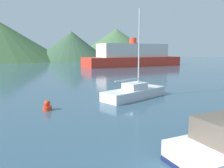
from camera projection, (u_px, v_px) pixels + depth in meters
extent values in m
cube|color=silver|center=(135.00, 93.00, 19.06)|extent=(6.57, 4.70, 0.78)
cube|color=silver|center=(135.00, 86.00, 18.96)|extent=(2.33, 2.10, 0.55)
cylinder|color=#BCBCC1|center=(139.00, 49.00, 18.82)|extent=(0.12, 0.12, 6.82)
cylinder|color=#BCBCC1|center=(127.00, 80.00, 18.22)|extent=(2.59, 1.42, 0.10)
cube|color=red|center=(133.00, 61.00, 59.82)|extent=(28.17, 12.62, 2.42)
cube|color=silver|center=(133.00, 51.00, 59.37)|extent=(19.94, 9.95, 3.52)
cylinder|color=red|center=(133.00, 41.00, 58.98)|extent=(1.89, 1.89, 1.60)
cylinder|color=red|center=(47.00, 108.00, 15.14)|extent=(0.61, 0.61, 0.27)
sphere|color=red|center=(47.00, 103.00, 15.08)|extent=(0.42, 0.42, 0.42)
cone|color=#38563D|center=(72.00, 46.00, 95.23)|extent=(32.17, 32.17, 12.49)
cone|color=#476B42|center=(116.00, 44.00, 108.88)|extent=(45.36, 45.36, 14.86)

